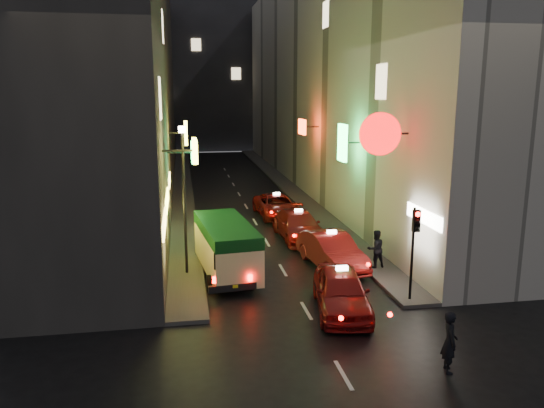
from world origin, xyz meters
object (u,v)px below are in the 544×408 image
traffic_light (415,234)px  minibus (226,243)px  taxi_near (341,288)px  pedestrian_crossing (450,338)px  lamp_post (184,191)px

traffic_light → minibus: bearing=147.1°
taxi_near → pedestrian_crossing: 4.87m
traffic_light → lamp_post: 9.42m
minibus → traffic_light: 7.87m
taxi_near → pedestrian_crossing: size_ratio=2.93×
taxi_near → traffic_light: 3.32m
traffic_light → lamp_post: (-8.20, 4.53, 1.04)m
minibus → pedestrian_crossing: minibus is taller
lamp_post → traffic_light: bearing=-28.9°
minibus → pedestrian_crossing: (5.50, -8.98, -0.47)m
minibus → lamp_post: (-1.68, 0.30, 2.24)m
pedestrian_crossing → traffic_light: traffic_light is taller
pedestrian_crossing → lamp_post: bearing=48.9°
pedestrian_crossing → lamp_post: lamp_post is taller
pedestrian_crossing → traffic_light: (1.02, 4.76, 1.67)m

